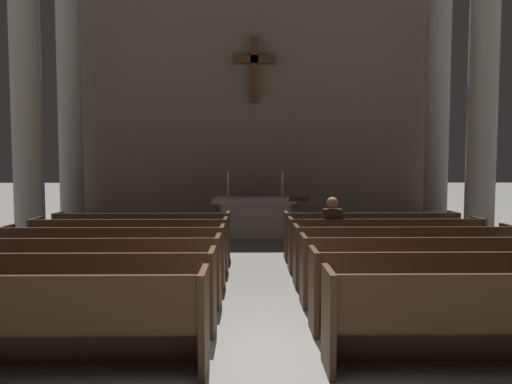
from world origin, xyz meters
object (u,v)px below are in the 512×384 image
object	(u,v)px
candlestick_right	(282,189)
pew_right_row_5	(385,244)
pew_right_row_4	(403,255)
lectern	(299,221)
pew_left_row_6	(143,236)
column_right_third	(483,85)
column_left_third	(26,84)
altar	(255,216)
column_left_fourth	(70,99)
pew_left_row_3	(93,271)
pew_left_row_5	(131,245)
pew_right_row_3	(427,270)
candlestick_left	(228,189)
column_right_fourth	(438,100)
pew_left_row_4	(114,256)
pew_right_row_2	(461,290)
lone_worshipper	(331,232)
pew_left_row_1	(20,322)
pew_right_row_1	(509,320)
pew_left_row_2	(63,292)
pew_right_row_6	(370,236)

from	to	relation	value
candlestick_right	pew_right_row_5	bearing A→B (deg)	-68.46
pew_right_row_4	lectern	xyz separation A→B (m)	(-1.23, 3.66, 0.07)
pew_left_row_6	column_right_third	xyz separation A→B (m)	(7.35, 1.46, 3.19)
column_left_third	candlestick_right	distance (m)	6.47
pew_left_row_6	pew_right_row_5	bearing A→B (deg)	-12.44
column_right_third	altar	world-z (taller)	column_right_third
column_left_fourth	lectern	size ratio (longest dim) A/B	6.51
pew_left_row_3	pew_left_row_5	distance (m)	1.97
pew_right_row_3	column_left_third	bearing A→B (deg)	148.98
column_right_third	pew_left_row_3	bearing A→B (deg)	-148.98
candlestick_left	candlestick_right	bearing A→B (deg)	0.00
column_right_third	column_left_fourth	distance (m)	10.54
pew_left_row_5	pew_left_row_3	bearing A→B (deg)	-90.00
pew_left_row_5	column_right_fourth	world-z (taller)	column_right_fourth
altar	pew_right_row_3	bearing A→B (deg)	-69.11
pew_left_row_4	pew_left_row_3	bearing A→B (deg)	-90.00
pew_right_row_3	pew_right_row_2	bearing A→B (deg)	-90.00
column_left_third	column_right_third	distance (m)	10.23
column_right_third	lone_worshipper	bearing A→B (deg)	-147.78
pew_left_row_1	pew_left_row_5	world-z (taller)	same
column_right_fourth	candlestick_left	size ratio (longest dim) A/B	11.19
pew_left_row_6	pew_right_row_1	world-z (taller)	same
pew_left_row_2	candlestick_right	distance (m)	7.47
lectern	pew_left_row_3	bearing A→B (deg)	-124.82
pew_left_row_3	pew_left_row_6	size ratio (longest dim) A/B	1.00
column_right_fourth	candlestick_left	xyz separation A→B (m)	(-5.82, -1.11, -2.45)
pew_right_row_6	column_right_third	size ratio (longest dim) A/B	0.45
pew_right_row_1	lone_worshipper	distance (m)	4.09
column_left_third	lectern	xyz separation A→B (m)	(6.12, 0.23, -3.12)
pew_right_row_5	candlestick_left	distance (m)	4.92
pew_left_row_5	column_left_third	size ratio (longest dim) A/B	0.45
pew_left_row_1	pew_right_row_3	world-z (taller)	same
pew_right_row_2	altar	xyz separation A→B (m)	(-2.23, 6.83, 0.06)
pew_left_row_3	lectern	bearing A→B (deg)	55.18
pew_right_row_1	column_left_third	distance (m)	10.25
pew_left_row_1	candlestick_left	bearing A→B (deg)	78.92
pew_left_row_2	column_left_fourth	size ratio (longest dim) A/B	0.45
pew_right_row_6	lone_worshipper	distance (m)	1.35
pew_right_row_5	pew_left_row_1	bearing A→B (deg)	-138.56
pew_left_row_1	altar	size ratio (longest dim) A/B	1.54
pew_left_row_4	candlestick_left	distance (m)	5.15
pew_left_row_1	pew_left_row_3	xyz separation A→B (m)	(0.00, 1.97, 0.00)
pew_left_row_5	candlestick_left	world-z (taller)	candlestick_left
pew_left_row_3	pew_right_row_3	bearing A→B (deg)	0.00
pew_right_row_2	pew_left_row_3	bearing A→B (deg)	167.56
pew_left_row_4	column_right_third	xyz separation A→B (m)	(7.35, 3.43, 3.19)
pew_left_row_2	candlestick_right	size ratio (longest dim) A/B	5.03
pew_right_row_2	lone_worshipper	distance (m)	3.14
pew_right_row_5	candlestick_right	distance (m)	4.24
candlestick_left	pew_left_row_3	bearing A→B (deg)	-104.67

